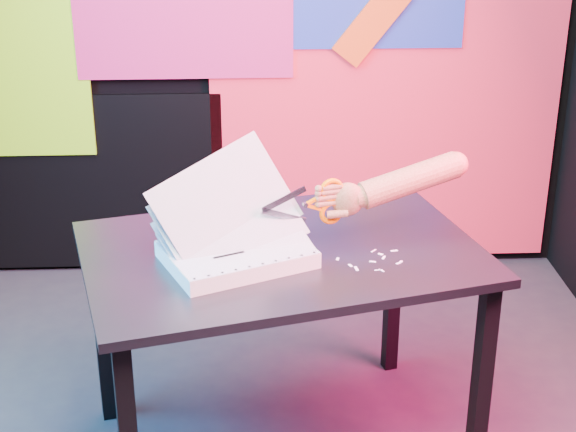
{
  "coord_description": "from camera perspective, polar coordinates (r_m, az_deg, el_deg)",
  "views": [
    {
      "loc": [
        0.03,
        -2.4,
        1.93
      ],
      "look_at": [
        0.14,
        0.07,
        0.87
      ],
      "focal_mm": 55.0,
      "sensor_mm": 36.0,
      "label": 1
    }
  ],
  "objects": [
    {
      "name": "backdrop",
      "position": [
        3.99,
        -2.07,
        9.07
      ],
      "size": [
        2.88,
        0.05,
        2.08
      ],
      "color": "#F52540",
      "rests_on": "ground"
    },
    {
      "name": "room",
      "position": [
        2.47,
        -3.2,
        9.62
      ],
      "size": [
        3.01,
        3.01,
        2.71
      ],
      "color": "#28272D",
      "rests_on": "ground"
    },
    {
      "name": "paper_clippings",
      "position": [
        2.69,
        5.59,
        -2.89
      ],
      "size": [
        0.2,
        0.16,
        0.0
      ],
      "color": "white",
      "rests_on": "work_table"
    },
    {
      "name": "printout_stack",
      "position": [
        2.66,
        -3.37,
        -2.29
      ],
      "size": [
        0.52,
        0.45,
        0.38
      ],
      "rotation": [
        0.0,
        0.0,
        0.42
      ],
      "color": "white",
      "rests_on": "work_table"
    },
    {
      "name": "scissors",
      "position": [
        2.72,
        2.46,
        0.9
      ],
      "size": [
        0.26,
        0.08,
        0.15
      ],
      "rotation": [
        0.0,
        0.0,
        0.28
      ],
      "color": "#ACAFB8",
      "rests_on": "printout_stack"
    },
    {
      "name": "hand_forearm",
      "position": [
        2.8,
        7.22,
        2.13
      ],
      "size": [
        0.49,
        0.18,
        0.17
      ],
      "rotation": [
        0.0,
        0.0,
        0.28
      ],
      "color": "tan",
      "rests_on": "work_table"
    },
    {
      "name": "work_table",
      "position": [
        2.79,
        -0.43,
        -3.78
      ],
      "size": [
        1.38,
        1.09,
        0.75
      ],
      "rotation": [
        0.0,
        0.0,
        0.25
      ],
      "color": "black",
      "rests_on": "ground"
    }
  ]
}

